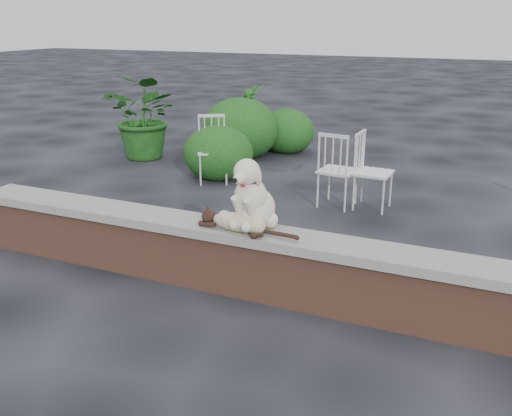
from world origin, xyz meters
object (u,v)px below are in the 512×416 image
at_px(chair_a, 213,150).
at_px(potted_plant_a, 146,116).
at_px(dog, 256,191).
at_px(cat, 239,221).
at_px(chair_c, 338,169).
at_px(potted_plant_b, 250,117).
at_px(chair_e, 374,172).

relative_size(chair_a, potted_plant_a, 0.68).
relative_size(dog, cat, 0.59).
xyz_separation_m(dog, chair_c, (0.01, 2.48, -0.42)).
bearing_deg(chair_c, potted_plant_b, -41.01).
distance_m(cat, chair_a, 3.47).
relative_size(cat, potted_plant_b, 0.92).
relative_size(chair_e, potted_plant_a, 0.68).
distance_m(chair_c, chair_a, 1.94).
bearing_deg(chair_a, dog, -85.42).
relative_size(chair_e, potted_plant_b, 0.82).
bearing_deg(potted_plant_b, cat, -66.64).
height_order(chair_a, chair_e, same).
bearing_deg(chair_a, potted_plant_a, 123.70).
distance_m(cat, potted_plant_a, 5.15).
bearing_deg(potted_plant_b, dog, -65.25).
distance_m(chair_c, potted_plant_b, 3.40).
xyz_separation_m(cat, chair_c, (0.09, 2.63, -0.20)).
bearing_deg(dog, potted_plant_a, 142.91).
bearing_deg(chair_e, chair_c, 103.14).
xyz_separation_m(chair_a, potted_plant_a, (-1.67, 0.84, 0.23)).
bearing_deg(cat, chair_e, 87.61).
xyz_separation_m(chair_a, potted_plant_b, (-0.40, 2.18, 0.10)).
bearing_deg(potted_plant_a, chair_a, -26.73).
bearing_deg(potted_plant_a, chair_c, -17.94).
xyz_separation_m(dog, potted_plant_a, (-3.57, 3.64, -0.20)).
distance_m(cat, chair_e, 2.76).
relative_size(chair_c, potted_plant_a, 0.68).
xyz_separation_m(dog, chair_e, (0.44, 2.55, -0.42)).
relative_size(chair_c, chair_a, 1.00).
bearing_deg(potted_plant_b, chair_e, -41.51).
distance_m(chair_c, potted_plant_a, 3.77).
xyz_separation_m(chair_a, chair_e, (2.33, -0.24, 0.00)).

